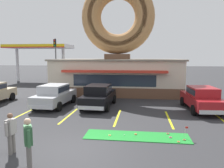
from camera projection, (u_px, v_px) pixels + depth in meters
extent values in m
plane|color=#2D2D30|center=(70.00, 152.00, 8.25)|extent=(160.00, 160.00, 0.00)
cube|color=brown|center=(118.00, 88.00, 21.92)|extent=(12.00, 6.00, 0.90)
cube|color=beige|center=(118.00, 72.00, 21.73)|extent=(12.00, 6.00, 2.30)
cube|color=gray|center=(118.00, 60.00, 21.57)|extent=(12.30, 6.30, 0.16)
cube|color=red|center=(113.00, 72.00, 18.44)|extent=(9.00, 0.60, 0.20)
cube|color=#232D3D|center=(114.00, 81.00, 18.82)|extent=(7.20, 0.03, 1.00)
cube|color=brown|center=(118.00, 57.00, 21.53)|extent=(2.40, 1.80, 0.50)
torus|color=#B27F4C|center=(118.00, 17.00, 21.06)|extent=(7.10, 1.90, 7.10)
torus|color=#936038|center=(117.00, 16.00, 20.64)|extent=(6.25, 1.05, 6.24)
cube|color=#1E842D|center=(137.00, 136.00, 9.87)|extent=(4.71, 1.26, 0.03)
torus|color=#D8667F|center=(170.00, 137.00, 9.65)|extent=(0.13, 0.13, 0.04)
torus|color=#D17F47|center=(136.00, 134.00, 10.04)|extent=(0.13, 0.13, 0.04)
torus|color=#E5C666|center=(110.00, 135.00, 9.90)|extent=(0.13, 0.13, 0.04)
torus|color=#D17F47|center=(178.00, 142.00, 9.15)|extent=(0.13, 0.13, 0.04)
torus|color=#A5724C|center=(168.00, 134.00, 10.10)|extent=(0.13, 0.13, 0.04)
torus|color=#A5724C|center=(184.00, 140.00, 9.36)|extent=(0.13, 0.13, 0.04)
sphere|color=white|center=(124.00, 135.00, 9.96)|extent=(0.04, 0.04, 0.04)
cylinder|color=silver|center=(185.00, 132.00, 9.52)|extent=(0.01, 0.01, 0.55)
cube|color=red|center=(187.00, 127.00, 9.48)|extent=(0.12, 0.01, 0.08)
cube|color=black|center=(99.00, 98.00, 15.71)|extent=(1.96, 4.48, 0.68)
cube|color=black|center=(98.00, 89.00, 15.48)|extent=(1.66, 2.17, 0.60)
cube|color=#232D3D|center=(98.00, 89.00, 15.48)|extent=(1.68, 2.09, 0.36)
cube|color=silver|center=(105.00, 96.00, 17.92)|extent=(1.67, 0.18, 0.24)
cube|color=silver|center=(91.00, 108.00, 13.56)|extent=(1.67, 0.18, 0.24)
cylinder|color=black|center=(92.00, 98.00, 17.24)|extent=(0.25, 0.65, 0.64)
cylinder|color=black|center=(114.00, 99.00, 16.93)|extent=(0.25, 0.65, 0.64)
cylinder|color=black|center=(81.00, 106.00, 14.57)|extent=(0.25, 0.65, 0.64)
cylinder|color=black|center=(107.00, 107.00, 14.26)|extent=(0.25, 0.65, 0.64)
cube|color=#B2B5BA|center=(55.00, 97.00, 15.89)|extent=(1.95, 4.47, 0.68)
cube|color=#B2B5BA|center=(54.00, 89.00, 15.67)|extent=(1.65, 2.17, 0.60)
cube|color=#232D3D|center=(54.00, 89.00, 15.67)|extent=(1.67, 2.08, 0.36)
cube|color=silver|center=(67.00, 95.00, 18.10)|extent=(1.67, 0.17, 0.24)
cube|color=silver|center=(40.00, 107.00, 13.75)|extent=(1.67, 0.17, 0.24)
cylinder|color=black|center=(52.00, 98.00, 17.42)|extent=(0.25, 0.65, 0.64)
cylinder|color=black|center=(73.00, 99.00, 17.12)|extent=(0.25, 0.65, 0.64)
cylinder|color=black|center=(34.00, 105.00, 14.76)|extent=(0.25, 0.65, 0.64)
cylinder|color=black|center=(59.00, 106.00, 14.45)|extent=(0.25, 0.65, 0.64)
cube|color=silver|center=(8.00, 93.00, 18.98)|extent=(1.67, 0.16, 0.24)
cylinder|color=black|center=(12.00, 97.00, 18.05)|extent=(0.24, 0.65, 0.64)
cube|color=maroon|center=(201.00, 101.00, 14.68)|extent=(2.03, 4.50, 0.68)
cube|color=maroon|center=(202.00, 92.00, 14.45)|extent=(1.69, 2.19, 0.60)
cube|color=#232D3D|center=(202.00, 91.00, 14.45)|extent=(1.71, 2.11, 0.36)
cube|color=silver|center=(191.00, 98.00, 16.92)|extent=(1.67, 0.20, 0.24)
cube|color=silver|center=(214.00, 112.00, 12.50)|extent=(1.67, 0.20, 0.24)
cylinder|color=black|center=(183.00, 101.00, 16.13)|extent=(0.26, 0.65, 0.64)
cylinder|color=black|center=(207.00, 102.00, 16.01)|extent=(0.26, 0.65, 0.64)
cylinder|color=black|center=(194.00, 110.00, 13.43)|extent=(0.26, 0.65, 0.64)
cylinder|color=black|center=(223.00, 111.00, 13.31)|extent=(0.26, 0.65, 0.64)
cylinder|color=slate|center=(10.00, 145.00, 8.00)|extent=(0.15, 0.15, 0.76)
cylinder|color=slate|center=(13.00, 143.00, 8.20)|extent=(0.15, 0.15, 0.76)
cube|color=gray|center=(11.00, 127.00, 8.02)|extent=(0.25, 0.39, 0.55)
cylinder|color=gray|center=(6.00, 130.00, 7.77)|extent=(0.10, 0.10, 0.51)
cylinder|color=gray|center=(15.00, 125.00, 8.26)|extent=(0.10, 0.10, 0.51)
sphere|color=brown|center=(10.00, 116.00, 7.97)|extent=(0.20, 0.20, 0.20)
cylinder|color=slate|center=(29.00, 158.00, 6.89)|extent=(0.15, 0.15, 0.82)
cylinder|color=slate|center=(29.00, 155.00, 7.07)|extent=(0.15, 0.15, 0.82)
cube|color=#386B42|center=(28.00, 135.00, 6.89)|extent=(0.41, 0.45, 0.60)
cylinder|color=#386B42|center=(29.00, 139.00, 6.67)|extent=(0.10, 0.10, 0.55)
cylinder|color=#386B42|center=(27.00, 134.00, 7.12)|extent=(0.10, 0.10, 0.55)
sphere|color=beige|center=(27.00, 122.00, 6.84)|extent=(0.22, 0.22, 0.22)
cylinder|color=#51565B|center=(51.00, 92.00, 19.51)|extent=(0.56, 0.56, 0.95)
torus|color=#303437|center=(51.00, 87.00, 19.45)|extent=(0.57, 0.57, 0.05)
cylinder|color=#595B60|center=(56.00, 62.00, 26.94)|extent=(0.16, 0.16, 5.80)
cube|color=black|center=(55.00, 43.00, 26.47)|extent=(0.28, 0.24, 0.90)
sphere|color=red|center=(54.00, 40.00, 26.32)|extent=(0.18, 0.18, 0.18)
sphere|color=orange|center=(54.00, 43.00, 26.36)|extent=(0.18, 0.18, 0.18)
sphere|color=green|center=(54.00, 45.00, 26.39)|extent=(0.18, 0.18, 0.18)
cylinder|color=silver|center=(18.00, 65.00, 31.99)|extent=(0.40, 0.40, 4.80)
cylinder|color=silver|center=(63.00, 65.00, 31.09)|extent=(0.40, 0.40, 4.80)
cube|color=silver|center=(39.00, 47.00, 31.21)|extent=(9.00, 4.40, 0.50)
cube|color=yellow|center=(32.00, 46.00, 29.03)|extent=(9.00, 0.04, 0.44)
cube|color=red|center=(32.00, 47.00, 29.03)|extent=(9.00, 0.04, 0.12)
cube|color=yellow|center=(23.00, 114.00, 13.78)|extent=(0.12, 3.60, 0.01)
cube|color=yellow|center=(69.00, 116.00, 13.39)|extent=(0.12, 3.60, 0.01)
cube|color=yellow|center=(118.00, 117.00, 13.00)|extent=(0.12, 3.60, 0.01)
cube|color=yellow|center=(169.00, 119.00, 12.61)|extent=(0.12, 3.60, 0.01)
cube|color=yellow|center=(224.00, 121.00, 12.22)|extent=(0.12, 3.60, 0.01)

